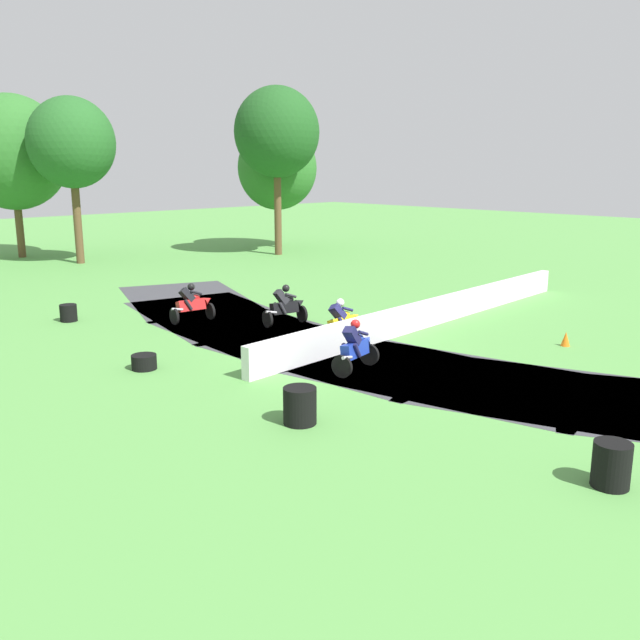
{
  "coord_description": "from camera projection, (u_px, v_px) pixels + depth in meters",
  "views": [
    {
      "loc": [
        -13.71,
        -13.57,
        5.4
      ],
      "look_at": [
        0.02,
        0.69,
        0.9
      ],
      "focal_mm": 38.34,
      "sensor_mm": 36.0,
      "label": 1
    }
  ],
  "objects": [
    {
      "name": "tire_stack_mid_b",
      "position": [
        300.0,
        406.0,
        14.52
      ],
      "size": [
        0.72,
        0.72,
        0.8
      ],
      "color": "black",
      "rests_on": "ground"
    },
    {
      "name": "safety_barrier",
      "position": [
        435.0,
        311.0,
        23.66
      ],
      "size": [
        17.45,
        1.42,
        0.9
      ],
      "primitive_type": "cube",
      "rotation": [
        0.0,
        0.0,
        -1.51
      ],
      "color": "white",
      "rests_on": "ground"
    },
    {
      "name": "motorcycle_chase_black",
      "position": [
        286.0,
        306.0,
        23.57
      ],
      "size": [
        1.71,
        0.92,
        1.43
      ],
      "color": "black",
      "rests_on": "ground"
    },
    {
      "name": "motorcycle_lead_red",
      "position": [
        193.0,
        303.0,
        24.08
      ],
      "size": [
        1.71,
        0.93,
        1.42
      ],
      "color": "black",
      "rests_on": "ground"
    },
    {
      "name": "traffic_cone",
      "position": [
        566.0,
        339.0,
        20.82
      ],
      "size": [
        0.28,
        0.28,
        0.44
      ],
      "primitive_type": "cone",
      "color": "orange",
      "rests_on": "ground"
    },
    {
      "name": "tree_mid_rise",
      "position": [
        12.0,
        153.0,
        39.63
      ],
      "size": [
        6.31,
        6.31,
        9.44
      ],
      "color": "brown",
      "rests_on": "ground"
    },
    {
      "name": "track_asphalt",
      "position": [
        358.0,
        347.0,
        20.73
      ],
      "size": [
        9.28,
        29.09,
        0.01
      ],
      "color": "#3D3D42",
      "rests_on": "ground"
    },
    {
      "name": "motorcycle_trailing_yellow",
      "position": [
        344.0,
        321.0,
        21.34
      ],
      "size": [
        1.68,
        0.9,
        1.42
      ],
      "color": "black",
      "rests_on": "ground"
    },
    {
      "name": "tire_stack_far",
      "position": [
        611.0,
        465.0,
        11.66
      ],
      "size": [
        0.65,
        0.65,
        0.8
      ],
      "color": "black",
      "rests_on": "ground"
    },
    {
      "name": "tire_stack_near",
      "position": [
        68.0,
        313.0,
        24.11
      ],
      "size": [
        0.59,
        0.59,
        0.6
      ],
      "color": "black",
      "rests_on": "ground"
    },
    {
      "name": "tire_stack_mid_a",
      "position": [
        144.0,
        362.0,
        18.45
      ],
      "size": [
        0.68,
        0.68,
        0.4
      ],
      "color": "black",
      "rests_on": "ground"
    },
    {
      "name": "tree_distant",
      "position": [
        277.0,
        168.0,
        45.09
      ],
      "size": [
        5.21,
        5.21,
        7.95
      ],
      "color": "brown",
      "rests_on": "ground"
    },
    {
      "name": "tree_behind_barrier",
      "position": [
        277.0,
        133.0,
        40.59
      ],
      "size": [
        5.09,
        5.09,
        10.0
      ],
      "color": "brown",
      "rests_on": "ground"
    },
    {
      "name": "motorcycle_fourth_blue",
      "position": [
        356.0,
        346.0,
        18.26
      ],
      "size": [
        1.68,
        0.96,
        1.42
      ],
      "color": "black",
      "rests_on": "ground"
    },
    {
      "name": "ground_plane",
      "position": [
        336.0,
        354.0,
        20.0
      ],
      "size": [
        120.0,
        120.0,
        0.0
      ],
      "primitive_type": "plane",
      "color": "#569947"
    },
    {
      "name": "tree_far_left",
      "position": [
        71.0,
        143.0,
        37.04
      ],
      "size": [
        4.67,
        4.67,
        9.05
      ],
      "color": "brown",
      "rests_on": "ground"
    }
  ]
}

